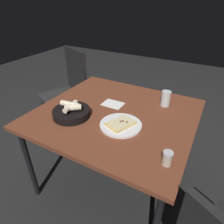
% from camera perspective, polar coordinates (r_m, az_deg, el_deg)
% --- Properties ---
extents(ground, '(8.00, 8.00, 0.00)m').
position_cam_1_polar(ground, '(1.92, 0.83, -18.66)').
color(ground, black).
extents(dining_table, '(1.12, 1.04, 0.72)m').
position_cam_1_polar(dining_table, '(1.48, 1.03, -1.85)').
color(dining_table, brown).
rests_on(dining_table, ground).
extents(pizza_plate, '(0.28, 0.28, 0.04)m').
position_cam_1_polar(pizza_plate, '(1.29, 2.56, -3.63)').
color(pizza_plate, white).
rests_on(pizza_plate, dining_table).
extents(bread_basket, '(0.26, 0.26, 0.11)m').
position_cam_1_polar(bread_basket, '(1.41, -11.67, -0.00)').
color(bread_basket, black).
rests_on(bread_basket, dining_table).
extents(beer_glass, '(0.07, 0.07, 0.12)m').
position_cam_1_polar(beer_glass, '(1.57, 15.32, 3.60)').
color(beer_glass, silver).
rests_on(beer_glass, dining_table).
extents(pepper_shaker, '(0.05, 0.05, 0.08)m').
position_cam_1_polar(pepper_shaker, '(1.05, 15.74, -12.99)').
color(pepper_shaker, '#BFB299').
rests_on(pepper_shaker, dining_table).
extents(napkin, '(0.16, 0.12, 0.00)m').
position_cam_1_polar(napkin, '(1.55, 0.27, 2.34)').
color(napkin, white).
rests_on(napkin, dining_table).
extents(chair_far, '(0.58, 0.58, 0.96)m').
position_cam_1_polar(chair_far, '(2.33, -12.42, 7.02)').
color(chair_far, '#282828').
rests_on(chair_far, ground).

